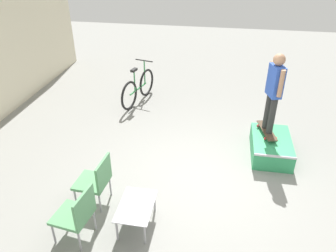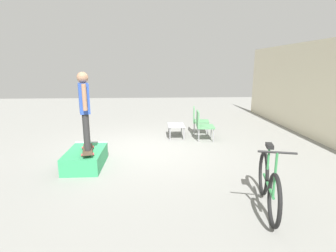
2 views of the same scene
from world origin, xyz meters
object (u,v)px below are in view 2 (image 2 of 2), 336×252
(skate_ramp_box, at_px, (86,158))
(bicycle, at_px, (268,184))
(person_skater, at_px, (84,105))
(patio_chair_left, at_px, (198,119))
(skateboard_on_ramp, at_px, (88,149))
(coffee_table, at_px, (176,126))
(patio_chair_right, at_px, (203,124))

(skate_ramp_box, distance_m, bicycle, 3.91)
(person_skater, bearing_deg, skate_ramp_box, -167.17)
(person_skater, relative_size, patio_chair_left, 1.82)
(patio_chair_left, distance_m, bicycle, 4.78)
(person_skater, xyz_separation_m, patio_chair_left, (-2.97, 2.94, -0.93))
(skateboard_on_ramp, bearing_deg, person_skater, -129.31)
(patio_chair_left, bearing_deg, person_skater, 143.31)
(coffee_table, height_order, bicycle, bicycle)
(coffee_table, relative_size, patio_chair_right, 0.88)
(skate_ramp_box, xyz_separation_m, coffee_table, (-2.39, 2.27, 0.17))
(skate_ramp_box, relative_size, bicycle, 0.75)
(coffee_table, relative_size, patio_chair_left, 0.88)
(skate_ramp_box, xyz_separation_m, skateboard_on_ramp, (0.19, 0.11, 0.27))
(coffee_table, bearing_deg, skate_ramp_box, -43.55)
(skate_ramp_box, bearing_deg, patio_chair_right, 123.35)
(skateboard_on_ramp, bearing_deg, coffee_table, 127.22)
(skate_ramp_box, distance_m, coffee_table, 3.30)
(patio_chair_left, xyz_separation_m, patio_chair_right, (0.78, -0.00, 0.00))
(skate_ramp_box, bearing_deg, bicycle, 59.54)
(skate_ramp_box, relative_size, person_skater, 0.78)
(person_skater, relative_size, coffee_table, 2.08)
(patio_chair_left, relative_size, patio_chair_right, 1.00)
(person_skater, height_order, patio_chair_left, person_skater)
(coffee_table, bearing_deg, person_skater, -40.04)
(skate_ramp_box, distance_m, skateboard_on_ramp, 0.35)
(person_skater, xyz_separation_m, bicycle, (1.79, 3.26, -1.03))
(skate_ramp_box, bearing_deg, skateboard_on_ramp, 29.89)
(skate_ramp_box, bearing_deg, patio_chair_left, 132.44)
(skateboard_on_ramp, xyz_separation_m, person_skater, (-0.00, -0.00, 0.98))
(person_skater, relative_size, patio_chair_right, 1.82)
(patio_chair_right, distance_m, bicycle, 4.00)
(skateboard_on_ramp, height_order, person_skater, person_skater)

